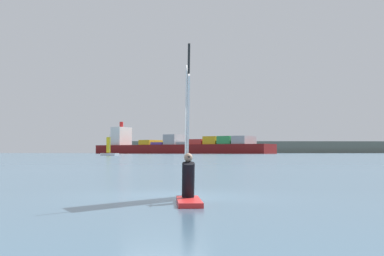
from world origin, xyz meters
name	(u,v)px	position (x,y,z in m)	size (l,w,h in m)	color
ground_plane	(165,195)	(0.00, 0.00, 0.00)	(4000.00, 4000.00, 0.00)	#476B84
windsurfer	(188,162)	(0.49, -2.21, 1.02)	(0.66, 3.54, 4.11)	red
cargo_ship	(180,146)	(36.34, 536.19, 7.56)	(179.04, 146.75, 35.08)	maroon
distant_headland	(330,148)	(362.90, 1010.42, 10.46)	(777.22, 214.00, 20.92)	#60665B
small_sailboat	(110,154)	(-13.67, 193.02, 0.73)	(7.56, 7.88, 8.12)	white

